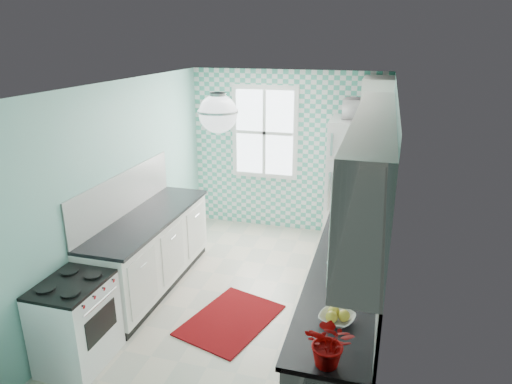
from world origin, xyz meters
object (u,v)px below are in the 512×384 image
(sink, at_px, (356,223))
(fruit_bowl, at_px, (337,319))
(ceiling_light, at_px, (218,113))
(stove, at_px, (76,322))
(potted_plant, at_px, (330,342))
(fridge, at_px, (357,185))
(microwave, at_px, (362,109))

(sink, relative_size, fruit_bowl, 2.07)
(ceiling_light, xyz_separation_m, fruit_bowl, (1.20, -0.80, -1.35))
(stove, distance_m, sink, 3.12)
(potted_plant, bearing_deg, stove, 166.87)
(fridge, xyz_separation_m, sink, (0.09, -1.40, -0.01))
(fridge, bearing_deg, potted_plant, -89.67)
(fridge, relative_size, sink, 3.55)
(sink, xyz_separation_m, fruit_bowl, (-0.00, -2.00, 0.04))
(stove, xyz_separation_m, microwave, (2.31, 3.33, 1.59))
(ceiling_light, xyz_separation_m, potted_plant, (1.20, -1.28, -1.21))
(fridge, distance_m, potted_plant, 3.89)
(fruit_bowl, bearing_deg, stove, 178.17)
(fridge, distance_m, fruit_bowl, 3.40)
(sink, relative_size, microwave, 1.07)
(ceiling_light, xyz_separation_m, stove, (-1.20, -0.73, -1.88))
(ceiling_light, height_order, stove, ceiling_light)
(potted_plant, xyz_separation_m, microwave, (-0.09, 3.89, 0.91))
(ceiling_light, distance_m, fridge, 3.15)
(potted_plant, bearing_deg, fridge, 91.33)
(fridge, height_order, fruit_bowl, fridge)
(sink, distance_m, fruit_bowl, 2.00)
(ceiling_light, relative_size, stove, 0.42)
(ceiling_light, height_order, sink, ceiling_light)
(ceiling_light, xyz_separation_m, sink, (1.20, 1.20, -1.39))
(stove, relative_size, sink, 1.57)
(potted_plant, bearing_deg, fruit_bowl, 90.00)
(sink, bearing_deg, stove, -143.76)
(sink, bearing_deg, fridge, 91.38)
(fridge, height_order, stove, fridge)
(stove, xyz_separation_m, sink, (2.40, 1.93, 0.49))
(stove, distance_m, microwave, 4.35)
(ceiling_light, distance_m, sink, 2.20)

